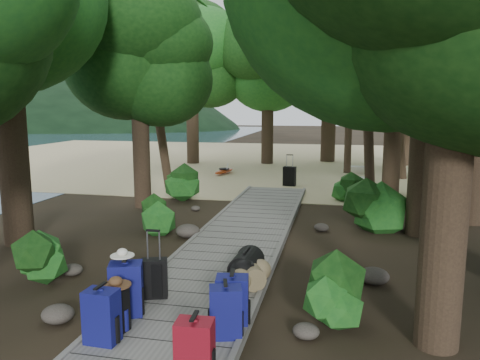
% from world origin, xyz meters
% --- Properties ---
extents(ground, '(120.00, 120.00, 0.00)m').
position_xyz_m(ground, '(0.00, 0.00, 0.00)').
color(ground, '#2F2417').
rests_on(ground, ground).
extents(sand_beach, '(40.00, 22.00, 0.02)m').
position_xyz_m(sand_beach, '(0.00, 16.00, 0.01)').
color(sand_beach, tan).
rests_on(sand_beach, ground).
extents(distant_hill, '(32.00, 16.00, 12.00)m').
position_xyz_m(distant_hill, '(-40.00, 48.00, 0.00)').
color(distant_hill, black).
rests_on(distant_hill, ground).
extents(boardwalk, '(2.00, 12.00, 0.12)m').
position_xyz_m(boardwalk, '(0.00, 1.00, 0.06)').
color(boardwalk, slate).
rests_on(boardwalk, ground).
extents(backpack_left_a, '(0.41, 0.29, 0.74)m').
position_xyz_m(backpack_left_a, '(-0.67, -4.18, 0.49)').
color(backpack_left_a, navy).
rests_on(backpack_left_a, boardwalk).
extents(backpack_left_b, '(0.39, 0.32, 0.63)m').
position_xyz_m(backpack_left_b, '(-0.67, -3.88, 0.43)').
color(backpack_left_b, black).
rests_on(backpack_left_b, boardwalk).
extents(backpack_left_c, '(0.52, 0.44, 0.82)m').
position_xyz_m(backpack_left_c, '(-0.72, -3.41, 0.53)').
color(backpack_left_c, navy).
rests_on(backpack_left_c, boardwalk).
extents(backpack_right_a, '(0.41, 0.30, 0.71)m').
position_xyz_m(backpack_right_a, '(0.66, -4.66, 0.47)').
color(backpack_right_a, maroon).
rests_on(backpack_right_a, boardwalk).
extents(backpack_right_b, '(0.46, 0.38, 0.72)m').
position_xyz_m(backpack_right_b, '(0.77, -3.73, 0.48)').
color(backpack_right_b, navy).
rests_on(backpack_right_b, boardwalk).
extents(backpack_right_c, '(0.47, 0.36, 0.72)m').
position_xyz_m(backpack_right_c, '(0.77, -3.38, 0.48)').
color(backpack_right_c, navy).
rests_on(backpack_right_c, boardwalk).
extents(backpack_right_d, '(0.35, 0.27, 0.49)m').
position_xyz_m(backpack_right_d, '(0.65, -2.78, 0.37)').
color(backpack_right_d, '#363619').
rests_on(backpack_right_d, boardwalk).
extents(duffel_right_khaki, '(0.57, 0.66, 0.37)m').
position_xyz_m(duffel_right_khaki, '(0.77, -2.04, 0.31)').
color(duffel_right_khaki, olive).
rests_on(duffel_right_khaki, boardwalk).
extents(duffel_right_black, '(0.50, 0.76, 0.47)m').
position_xyz_m(duffel_right_black, '(0.63, -1.72, 0.35)').
color(duffel_right_black, black).
rests_on(duffel_right_black, boardwalk).
extents(suitcase_on_boardwalk, '(0.43, 0.32, 0.59)m').
position_xyz_m(suitcase_on_boardwalk, '(-0.57, -2.77, 0.42)').
color(suitcase_on_boardwalk, black).
rests_on(suitcase_on_boardwalk, boardwalk).
extents(lone_suitcase_on_sand, '(0.49, 0.33, 0.71)m').
position_xyz_m(lone_suitcase_on_sand, '(0.32, 8.11, 0.38)').
color(lone_suitcase_on_sand, black).
rests_on(lone_suitcase_on_sand, sand_beach).
extents(hat_brown, '(0.39, 0.39, 0.12)m').
position_xyz_m(hat_brown, '(-0.61, -3.91, 0.81)').
color(hat_brown, '#51351E').
rests_on(hat_brown, backpack_left_b).
extents(hat_white, '(0.33, 0.33, 0.11)m').
position_xyz_m(hat_white, '(-0.78, -3.36, 0.99)').
color(hat_white, silver).
rests_on(hat_white, backpack_left_c).
extents(kayak, '(1.41, 3.31, 0.32)m').
position_xyz_m(kayak, '(-2.77, 10.52, 0.18)').
color(kayak, '#A3320E').
rests_on(kayak, sand_beach).
extents(sun_lounger, '(0.82, 2.02, 0.64)m').
position_xyz_m(sun_lounger, '(2.91, 8.97, 0.34)').
color(sun_lounger, silver).
rests_on(sun_lounger, sand_beach).
extents(tree_right_a, '(4.65, 4.65, 7.75)m').
position_xyz_m(tree_right_a, '(3.35, -3.19, 3.88)').
color(tree_right_a, black).
rests_on(tree_right_a, ground).
extents(tree_right_c, '(5.50, 5.50, 9.52)m').
position_xyz_m(tree_right_c, '(3.99, 2.18, 4.76)').
color(tree_right_c, black).
rests_on(tree_right_c, ground).
extents(tree_right_e, '(4.50, 4.50, 8.10)m').
position_xyz_m(tree_right_e, '(3.80, 6.98, 4.05)').
color(tree_right_e, black).
rests_on(tree_right_e, ground).
extents(tree_right_f, '(5.60, 5.60, 10.00)m').
position_xyz_m(tree_right_f, '(6.06, 8.85, 5.00)').
color(tree_right_f, black).
rests_on(tree_right_f, ground).
extents(tree_left_b, '(4.92, 4.92, 8.86)m').
position_xyz_m(tree_left_b, '(-4.68, -0.39, 4.43)').
color(tree_left_b, black).
rests_on(tree_left_b, ground).
extents(tree_left_c, '(4.07, 4.07, 7.09)m').
position_xyz_m(tree_left_c, '(-3.56, 3.65, 3.54)').
color(tree_left_c, black).
rests_on(tree_left_c, ground).
extents(tree_back_a, '(5.03, 5.03, 8.71)m').
position_xyz_m(tree_back_a, '(-1.51, 14.64, 4.35)').
color(tree_back_a, black).
rests_on(tree_back_a, ground).
extents(tree_back_b, '(6.09, 6.09, 10.87)m').
position_xyz_m(tree_back_b, '(1.51, 16.23, 5.44)').
color(tree_back_b, black).
rests_on(tree_back_b, ground).
extents(tree_back_c, '(4.79, 4.79, 8.62)m').
position_xyz_m(tree_back_c, '(5.22, 15.37, 4.31)').
color(tree_back_c, black).
rests_on(tree_back_c, ground).
extents(tree_back_d, '(5.32, 5.32, 8.86)m').
position_xyz_m(tree_back_d, '(-5.28, 13.97, 4.43)').
color(tree_back_d, black).
rests_on(tree_back_d, ground).
extents(palm_right_a, '(4.03, 4.03, 6.87)m').
position_xyz_m(palm_right_a, '(3.18, 5.33, 3.43)').
color(palm_right_a, '#154413').
rests_on(palm_right_a, ground).
extents(palm_right_b, '(4.15, 4.15, 8.01)m').
position_xyz_m(palm_right_b, '(4.66, 10.99, 4.01)').
color(palm_right_b, '#154413').
rests_on(palm_right_b, ground).
extents(palm_right_c, '(4.30, 4.30, 6.85)m').
position_xyz_m(palm_right_c, '(2.71, 12.22, 3.42)').
color(palm_right_c, '#154413').
rests_on(palm_right_c, ground).
extents(palm_left_a, '(4.32, 4.32, 6.88)m').
position_xyz_m(palm_left_a, '(-4.19, 6.81, 3.44)').
color(palm_left_a, '#154413').
rests_on(palm_left_a, ground).
extents(rock_left_a, '(0.46, 0.41, 0.25)m').
position_xyz_m(rock_left_a, '(-1.66, -3.61, 0.13)').
color(rock_left_a, '#4C473F').
rests_on(rock_left_a, ground).
extents(rock_left_b, '(0.37, 0.33, 0.20)m').
position_xyz_m(rock_left_b, '(-2.48, -1.92, 0.10)').
color(rock_left_b, '#4C473F').
rests_on(rock_left_b, ground).
extents(rock_left_c, '(0.55, 0.50, 0.30)m').
position_xyz_m(rock_left_c, '(-1.23, 0.80, 0.15)').
color(rock_left_c, '#4C473F').
rests_on(rock_left_c, ground).
extents(rock_left_d, '(0.26, 0.23, 0.14)m').
position_xyz_m(rock_left_d, '(-1.87, 3.45, 0.07)').
color(rock_left_d, '#4C473F').
rests_on(rock_left_d, ground).
extents(rock_right_a, '(0.35, 0.32, 0.20)m').
position_xyz_m(rock_right_a, '(1.74, -3.34, 0.10)').
color(rock_right_a, '#4C473F').
rests_on(rock_right_a, ground).
extents(rock_right_b, '(0.51, 0.46, 0.28)m').
position_xyz_m(rock_right_b, '(2.73, -1.23, 0.14)').
color(rock_right_b, '#4C473F').
rests_on(rock_right_b, ground).
extents(rock_right_c, '(0.35, 0.32, 0.19)m').
position_xyz_m(rock_right_c, '(1.73, 1.96, 0.10)').
color(rock_right_c, '#4C473F').
rests_on(rock_right_c, ground).
extents(rock_right_d, '(0.64, 0.58, 0.35)m').
position_xyz_m(rock_right_d, '(3.11, 3.59, 0.18)').
color(rock_right_d, '#4C473F').
rests_on(rock_right_d, ground).
extents(shrub_left_a, '(1.06, 1.06, 0.95)m').
position_xyz_m(shrub_left_a, '(-2.66, -2.54, 0.48)').
color(shrub_left_a, '#18501B').
rests_on(shrub_left_a, ground).
extents(shrub_left_b, '(0.90, 0.90, 0.81)m').
position_xyz_m(shrub_left_b, '(-2.04, 1.12, 0.40)').
color(shrub_left_b, '#18501B').
rests_on(shrub_left_b, ground).
extents(shrub_left_c, '(1.29, 1.29, 1.16)m').
position_xyz_m(shrub_left_c, '(-2.77, 4.90, 0.58)').
color(shrub_left_c, '#18501B').
rests_on(shrub_left_c, ground).
extents(shrub_right_a, '(0.92, 0.92, 0.83)m').
position_xyz_m(shrub_right_a, '(1.96, -2.94, 0.41)').
color(shrub_right_a, '#18501B').
rests_on(shrub_right_a, ground).
extents(shrub_right_b, '(1.36, 1.36, 1.23)m').
position_xyz_m(shrub_right_b, '(2.94, 2.34, 0.61)').
color(shrub_right_b, '#18501B').
rests_on(shrub_right_b, ground).
extents(shrub_right_c, '(0.91, 0.91, 0.82)m').
position_xyz_m(shrub_right_c, '(2.33, 5.70, 0.41)').
color(shrub_right_c, '#18501B').
rests_on(shrub_right_c, ground).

